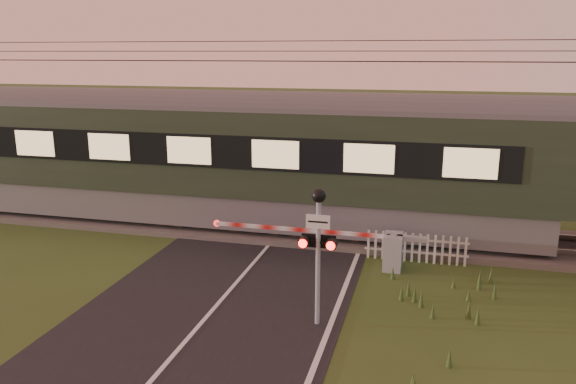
# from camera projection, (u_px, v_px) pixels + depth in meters

# --- Properties ---
(ground) EXTENTS (160.00, 160.00, 0.00)m
(ground) POSITION_uv_depth(u_px,v_px,m) (208.00, 316.00, 12.61)
(ground) COLOR #32451A
(ground) RESTS_ON ground
(road) EXTENTS (6.00, 140.00, 0.03)m
(road) POSITION_uv_depth(u_px,v_px,m) (205.00, 321.00, 12.38)
(road) COLOR black
(road) RESTS_ON ground
(track_bed) EXTENTS (140.00, 3.40, 0.39)m
(track_bed) POSITION_uv_depth(u_px,v_px,m) (282.00, 228.00, 18.70)
(track_bed) COLOR #47423D
(track_bed) RESTS_ON ground
(overhead_wires) EXTENTS (120.00, 0.62, 0.62)m
(overhead_wires) POSITION_uv_depth(u_px,v_px,m) (282.00, 54.00, 17.33)
(overhead_wires) COLOR black
(overhead_wires) RESTS_ON ground
(boom_gate) EXTENTS (6.09, 0.75, 1.00)m
(boom_gate) POSITION_uv_depth(u_px,v_px,m) (382.00, 249.00, 15.33)
(boom_gate) COLOR gray
(boom_gate) RESTS_ON ground
(crossing_signal) EXTENTS (0.78, 0.34, 3.05)m
(crossing_signal) POSITION_uv_depth(u_px,v_px,m) (318.00, 233.00, 11.74)
(crossing_signal) COLOR gray
(crossing_signal) RESTS_ON ground
(picket_fence) EXTENTS (2.88, 0.07, 0.84)m
(picket_fence) POSITION_uv_depth(u_px,v_px,m) (416.00, 248.00, 15.77)
(picket_fence) COLOR silver
(picket_fence) RESTS_ON ground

